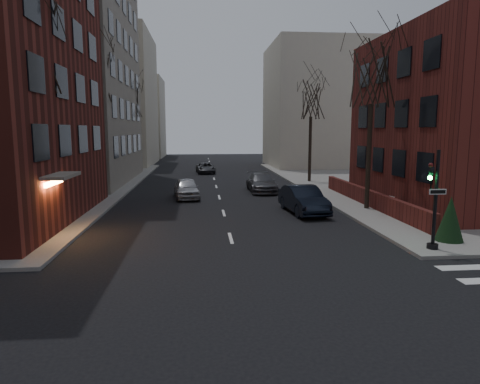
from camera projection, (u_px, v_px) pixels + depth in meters
name	position (u px, v px, depth m)	size (l,w,h in m)	color
building_left_tan	(21.00, 26.00, 37.70)	(18.00, 18.00, 28.00)	gray
low_wall_right	(368.00, 197.00, 27.24)	(0.35, 16.00, 1.00)	maroon
building_distant_la	(101.00, 100.00, 59.29)	(14.00, 16.00, 18.00)	#B5AB99
building_distant_ra	(322.00, 106.00, 57.23)	(14.00, 14.00, 16.00)	#B5AB99
building_distant_lb	(135.00, 118.00, 76.51)	(10.00, 12.00, 14.00)	#B5AB99
traffic_signal	(434.00, 206.00, 17.07)	(0.76, 0.44, 4.00)	black
tree_left_a	(35.00, 51.00, 19.54)	(4.18, 4.18, 10.26)	#2D231C
tree_left_b	(97.00, 75.00, 31.30)	(4.40, 4.40, 10.80)	#2D231C
tree_left_c	(129.00, 100.00, 45.22)	(3.96, 3.96, 9.72)	#2D231C
tree_right_a	(372.00, 76.00, 25.14)	(3.96, 3.96, 9.72)	#2D231C
tree_right_b	(311.00, 100.00, 39.00)	(3.74, 3.74, 9.18)	#2D231C
streetlamp_near	(96.00, 140.00, 28.09)	(0.36, 0.36, 6.28)	black
streetlamp_far	(139.00, 136.00, 47.79)	(0.36, 0.36, 6.28)	black
parked_sedan	(303.00, 200.00, 25.37)	(1.72, 4.95, 1.63)	black
car_lane_silver	(187.00, 188.00, 30.93)	(1.71, 4.24, 1.45)	#A8A9AE
car_lane_gray	(261.00, 183.00, 34.12)	(2.06, 5.06, 1.47)	#434449
car_lane_far	(205.00, 168.00, 48.74)	(1.96, 4.26, 1.18)	#3B3C40
sandwich_board	(390.00, 203.00, 25.81)	(0.36, 0.51, 0.82)	white
evergreen_shrub	(450.00, 219.00, 18.42)	(1.17, 1.17, 1.96)	black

